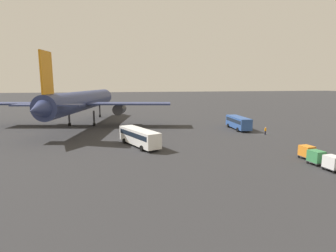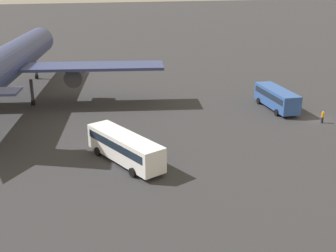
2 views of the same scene
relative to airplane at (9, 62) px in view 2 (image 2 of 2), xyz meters
name	(u,v)px [view 2 (image 2 of 2)]	position (x,y,z in m)	size (l,w,h in m)	color
ground_plane	(317,119)	(-21.88, -41.89, -6.66)	(600.00, 600.00, 0.00)	#2D2D30
airplane	(9,62)	(0.00, 0.00, 0.00)	(55.72, 48.53, 17.72)	navy
shuttle_bus_near	(277,97)	(-15.68, -38.89, -4.76)	(10.36, 3.75, 3.17)	#2D5199
shuttle_bus_far	(124,146)	(-28.34, -12.47, -4.75)	(11.61, 6.76, 3.18)	white
worker_person	(323,117)	(-23.48, -41.61, -5.79)	(0.38, 0.38, 1.74)	#1E1E2D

